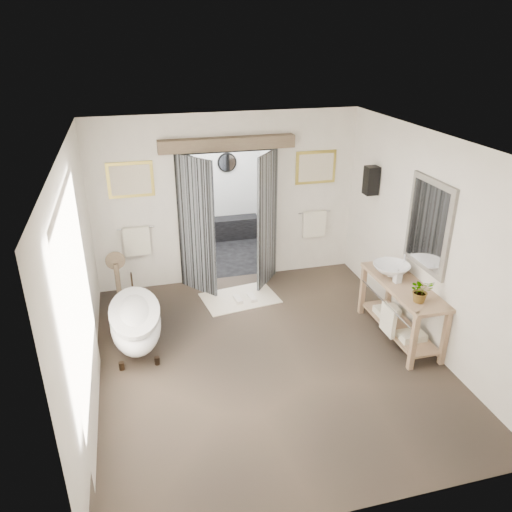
# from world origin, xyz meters

# --- Properties ---
(ground_plane) EXTENTS (5.00, 5.00, 0.00)m
(ground_plane) POSITION_xyz_m (0.00, 0.00, 0.00)
(ground_plane) COLOR #4E3F31
(room_shell) EXTENTS (4.52, 5.02, 2.91)m
(room_shell) POSITION_xyz_m (-0.04, -0.13, 1.86)
(room_shell) COLOR silver
(room_shell) RESTS_ON ground_plane
(shower_room) EXTENTS (2.22, 2.01, 2.51)m
(shower_room) POSITION_xyz_m (0.00, 3.99, 0.91)
(shower_room) COLOR black
(shower_room) RESTS_ON ground_plane
(back_wall_dressing) EXTENTS (3.82, 0.73, 2.52)m
(back_wall_dressing) POSITION_xyz_m (0.00, 2.32, 1.56)
(back_wall_dressing) COLOR black
(back_wall_dressing) RESTS_ON ground_plane
(clawfoot_tub) EXTENTS (0.70, 1.56, 0.76)m
(clawfoot_tub) POSITION_xyz_m (-1.69, 0.77, 0.37)
(clawfoot_tub) COLOR #312418
(clawfoot_tub) RESTS_ON ground_plane
(vanity) EXTENTS (0.57, 1.60, 0.85)m
(vanity) POSITION_xyz_m (1.95, 0.01, 0.51)
(vanity) COLOR #A67E5C
(vanity) RESTS_ON ground_plane
(pedestal_mirror) EXTENTS (0.30, 0.19, 1.01)m
(pedestal_mirror) POSITION_xyz_m (-1.90, 1.80, 0.44)
(pedestal_mirror) COLOR brown
(pedestal_mirror) RESTS_ON ground_plane
(rug) EXTENTS (1.30, 0.96, 0.01)m
(rug) POSITION_xyz_m (0.01, 1.68, 0.01)
(rug) COLOR beige
(rug) RESTS_ON ground_plane
(slippers) EXTENTS (0.36, 0.26, 0.05)m
(slippers) POSITION_xyz_m (0.07, 1.60, 0.04)
(slippers) COLOR beige
(slippers) RESTS_ON rug
(basin) EXTENTS (0.68, 0.68, 0.18)m
(basin) POSITION_xyz_m (1.92, 0.30, 0.94)
(basin) COLOR white
(basin) RESTS_ON vanity
(plant) EXTENTS (0.32, 0.29, 0.32)m
(plant) POSITION_xyz_m (1.92, -0.47, 1.01)
(plant) COLOR gray
(plant) RESTS_ON vanity
(soap_bottle_a) EXTENTS (0.10, 0.11, 0.21)m
(soap_bottle_a) POSITION_xyz_m (1.90, 0.09, 0.96)
(soap_bottle_a) COLOR gray
(soap_bottle_a) RESTS_ON vanity
(soap_bottle_b) EXTENTS (0.17, 0.17, 0.17)m
(soap_bottle_b) POSITION_xyz_m (1.97, 0.59, 0.94)
(soap_bottle_b) COLOR gray
(soap_bottle_b) RESTS_ON vanity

